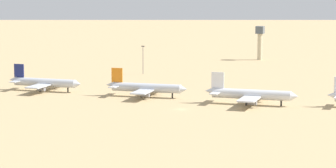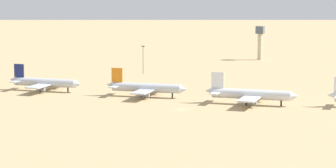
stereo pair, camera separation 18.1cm
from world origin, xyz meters
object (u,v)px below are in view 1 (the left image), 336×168
parked_jet_orange_3 (146,88)px  control_tower (260,40)px  light_pole_mid (143,58)px  parked_jet_navy_2 (44,83)px  parked_jet_white_4 (250,94)px

parked_jet_orange_3 → control_tower: (8.60, 178.36, 9.26)m
parked_jet_orange_3 → light_pole_mid: size_ratio=2.46×
control_tower → parked_jet_navy_2: bearing=-109.3°
control_tower → parked_jet_white_4: bearing=-76.7°
parked_jet_orange_3 → control_tower: bearing=82.8°
parked_jet_navy_2 → parked_jet_orange_3: size_ratio=0.98×
parked_jet_navy_2 → parked_jet_white_4: 105.76m
parked_jet_orange_3 → light_pole_mid: bearing=109.1°
parked_jet_orange_3 → control_tower: control_tower is taller
parked_jet_orange_3 → parked_jet_white_4: bearing=-9.0°
control_tower → light_pole_mid: (-43.39, -98.55, -4.24)m
light_pole_mid → parked_jet_navy_2: bearing=-103.4°
parked_jet_orange_3 → light_pole_mid: (-34.78, 79.80, 5.03)m
parked_jet_orange_3 → light_pole_mid: 87.20m
light_pole_mid → control_tower: bearing=66.2°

